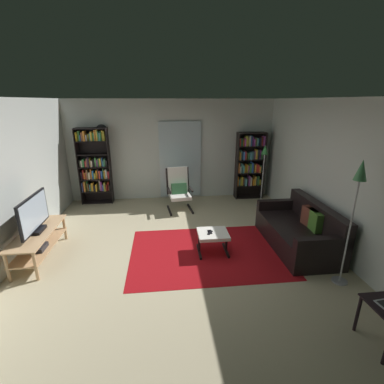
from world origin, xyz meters
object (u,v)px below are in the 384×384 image
object	(u,v)px
leather_sofa	(300,231)
tv_remote	(210,233)
bookshelf_near_sofa	(249,163)
television	(34,215)
lounge_armchair	(179,188)
ottoman	(213,236)
wall_clock	(102,130)
cell_phone	(210,232)
floor_lamp_by_shelf	(264,160)
floor_lamp_by_sofa	(358,190)
tv_stand	(38,241)
bookshelf_near_tv	(95,166)

from	to	relation	value
leather_sofa	tv_remote	distance (m)	1.67
bookshelf_near_sofa	leather_sofa	distance (m)	2.82
bookshelf_near_sofa	tv_remote	bearing A→B (deg)	-118.71
television	lounge_armchair	size ratio (longest dim) A/B	0.96
ottoman	wall_clock	size ratio (longest dim) A/B	1.81
ottoman	cell_phone	size ratio (longest dim) A/B	3.74
television	leather_sofa	world-z (taller)	television
leather_sofa	bookshelf_near_sofa	bearing A→B (deg)	92.63
leather_sofa	cell_phone	world-z (taller)	leather_sofa
cell_phone	floor_lamp_by_shelf	xyz separation A→B (m)	(1.66, 2.07, 0.80)
television	bookshelf_near_sofa	xyz separation A→B (m)	(4.41, 2.65, 0.17)
cell_phone	floor_lamp_by_sofa	bearing A→B (deg)	-28.51
lounge_armchair	floor_lamp_by_sofa	bearing A→B (deg)	-55.32
floor_lamp_by_sofa	wall_clock	xyz separation A→B (m)	(-4.03, 3.98, 0.42)
floor_lamp_by_sofa	floor_lamp_by_shelf	bearing A→B (deg)	92.05
television	bookshelf_near_sofa	size ratio (longest dim) A/B	0.55
lounge_armchair	television	bearing A→B (deg)	-141.31
tv_stand	ottoman	distance (m)	2.93
bookshelf_near_tv	lounge_armchair	size ratio (longest dim) A/B	1.88
cell_phone	television	bearing A→B (deg)	179.40
bookshelf_near_tv	leather_sofa	bearing A→B (deg)	-33.76
ottoman	floor_lamp_by_sofa	world-z (taller)	floor_lamp_by_sofa
leather_sofa	wall_clock	size ratio (longest dim) A/B	6.19
tv_stand	bookshelf_near_sofa	xyz separation A→B (m)	(4.41, 2.67, 0.63)
floor_lamp_by_sofa	wall_clock	size ratio (longest dim) A/B	6.34
television	cell_phone	distance (m)	2.90
television	lounge_armchair	xyz separation A→B (m)	(2.47, 1.98, -0.25)
television	cell_phone	xyz separation A→B (m)	(2.87, -0.13, -0.40)
cell_phone	lounge_armchair	bearing A→B (deg)	102.72
lounge_armchair	floor_lamp_by_shelf	size ratio (longest dim) A/B	0.66
bookshelf_near_tv	floor_lamp_by_shelf	bearing A→B (deg)	-10.24
ottoman	lounge_armchair	bearing A→B (deg)	102.19
television	floor_lamp_by_shelf	size ratio (longest dim) A/B	0.63
television	lounge_armchair	bearing A→B (deg)	38.69
leather_sofa	cell_phone	size ratio (longest dim) A/B	12.83
tv_stand	leather_sofa	distance (m)	4.54
wall_clock	floor_lamp_by_shelf	bearing A→B (deg)	-12.57
floor_lamp_by_sofa	wall_clock	distance (m)	5.68
television	wall_clock	size ratio (longest dim) A/B	3.38
tv_stand	bookshelf_near_sofa	size ratio (longest dim) A/B	0.79
bookshelf_near_tv	floor_lamp_by_shelf	size ratio (longest dim) A/B	1.24
ottoman	tv_remote	bearing A→B (deg)	-157.65
leather_sofa	cell_phone	distance (m)	1.67
ottoman	floor_lamp_by_sofa	bearing A→B (deg)	-30.88
floor_lamp_by_sofa	wall_clock	world-z (taller)	wall_clock
floor_lamp_by_shelf	cell_phone	bearing A→B (deg)	-128.84
television	leather_sofa	bearing A→B (deg)	-1.10
floor_lamp_by_sofa	floor_lamp_by_shelf	size ratio (longest dim) A/B	1.18
floor_lamp_by_sofa	floor_lamp_by_shelf	xyz separation A→B (m)	(-0.11, 3.11, -0.25)
lounge_armchair	floor_lamp_by_shelf	bearing A→B (deg)	-1.05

